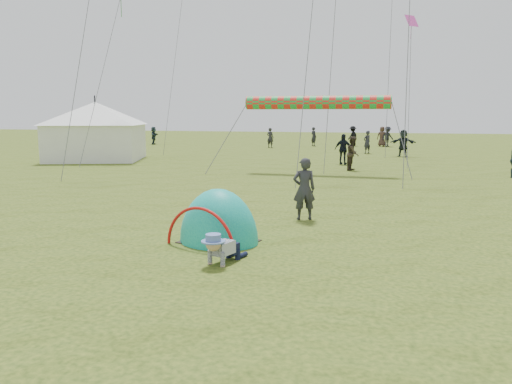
% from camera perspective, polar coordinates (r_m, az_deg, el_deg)
% --- Properties ---
extents(ground, '(140.00, 140.00, 0.00)m').
position_cam_1_polar(ground, '(9.74, -0.76, -7.89)').
color(ground, '#223811').
extents(crawling_toddler, '(0.80, 0.96, 0.63)m').
position_cam_1_polar(crawling_toddler, '(9.52, -4.01, -6.31)').
color(crawling_toddler, black).
rests_on(crawling_toddler, ground).
extents(popup_tent, '(2.20, 1.98, 2.39)m').
position_cam_1_polar(popup_tent, '(11.18, -4.27, -5.69)').
color(popup_tent, '#05888A').
rests_on(popup_tent, ground).
extents(standing_adult, '(0.71, 0.59, 1.67)m').
position_cam_1_polar(standing_adult, '(13.38, 5.52, 0.35)').
color(standing_adult, '#2A292F').
rests_on(standing_adult, ground).
extents(event_marquee, '(7.07, 7.07, 3.82)m').
position_cam_1_polar(event_marquee, '(32.54, -17.80, 6.87)').
color(event_marquee, white).
rests_on(event_marquee, ground).
extents(crowd_person_0, '(0.69, 0.54, 1.68)m').
position_cam_1_polar(crowd_person_0, '(42.56, 1.64, 6.22)').
color(crowd_person_0, '#252529').
rests_on(crowd_person_0, ground).
extents(crowd_person_3, '(1.29, 1.20, 1.75)m').
position_cam_1_polar(crowd_person_3, '(45.40, 14.80, 6.15)').
color(crowd_person_3, black).
rests_on(crowd_person_3, ground).
extents(crowd_person_4, '(0.87, 0.57, 1.75)m').
position_cam_1_polar(crowd_person_4, '(45.47, 14.21, 6.18)').
color(crowd_person_4, '#402C26').
rests_on(crowd_person_4, ground).
extents(crowd_person_5, '(1.71, 0.66, 1.80)m').
position_cam_1_polar(crowd_person_5, '(34.80, 16.47, 5.37)').
color(crowd_person_5, black).
rests_on(crowd_person_5, ground).
extents(crowd_person_6, '(0.70, 0.71, 1.64)m').
position_cam_1_polar(crowd_person_6, '(36.97, 12.58, 5.59)').
color(crowd_person_6, '#262731').
rests_on(crowd_person_6, ground).
extents(crowd_person_9, '(1.16, 1.32, 1.77)m').
position_cam_1_polar(crowd_person_9, '(45.63, 10.99, 6.30)').
color(crowd_person_9, black).
rests_on(crowd_person_9, ground).
extents(crowd_person_11, '(0.76, 1.60, 1.65)m').
position_cam_1_polar(crowd_person_11, '(48.21, -11.61, 6.34)').
color(crowd_person_11, '#213137').
rests_on(crowd_person_11, ground).
extents(crowd_person_12, '(0.72, 0.71, 1.67)m').
position_cam_1_polar(crowd_person_12, '(45.04, 6.61, 6.31)').
color(crowd_person_12, black).
rests_on(crowd_person_12, ground).
extents(crowd_person_13, '(0.79, 0.93, 1.70)m').
position_cam_1_polar(crowd_person_13, '(25.66, 11.04, 4.33)').
color(crowd_person_13, '#322A20').
rests_on(crowd_person_13, ground).
extents(crowd_person_14, '(1.08, 0.63, 1.72)m').
position_cam_1_polar(crowd_person_14, '(28.55, 9.96, 4.83)').
color(crowd_person_14, black).
rests_on(crowd_person_14, ground).
extents(crowd_person_15, '(1.19, 1.19, 1.66)m').
position_cam_1_polar(crowd_person_15, '(39.82, -21.74, 5.40)').
color(crowd_person_15, '#2B2B33').
rests_on(crowd_person_15, ground).
extents(rainbow_tube_kite, '(6.89, 0.64, 0.64)m').
position_cam_1_polar(rainbow_tube_kite, '(24.22, 6.95, 10.12)').
color(rainbow_tube_kite, red).
extents(diamond_kite_5, '(0.87, 0.87, 0.71)m').
position_cam_1_polar(diamond_kite_5, '(32.62, 17.36, 18.18)').
color(diamond_kite_5, '#E343B4').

